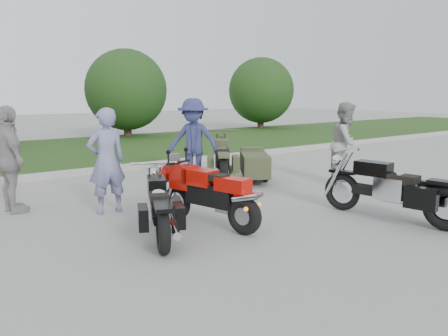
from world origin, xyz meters
TOP-DOWN VIEW (x-y plane):
  - ground at (0.00, 0.00)m, footprint 80.00×80.00m
  - curb at (0.00, 6.00)m, footprint 60.00×0.30m
  - grass_strip at (0.00, 10.15)m, footprint 60.00×8.00m
  - tree_mid_right at (4.00, 13.50)m, footprint 3.60×3.60m
  - tree_far_right at (12.00, 13.50)m, footprint 3.60×3.60m
  - sportbike_red at (-0.51, 0.47)m, footprint 0.71×1.91m
  - cruiser_left at (-1.41, 0.46)m, footprint 0.98×2.01m
  - cruiser_right at (2.11, -1.08)m, footprint 0.67×2.43m
  - cruiser_sidecar at (2.06, 2.90)m, footprint 1.99×2.32m
  - person_stripe at (-1.48, 2.21)m, footprint 0.68×0.45m
  - person_grey at (3.89, 1.35)m, footprint 1.12×1.02m
  - person_denim at (1.17, 3.58)m, footprint 1.38×1.42m
  - person_back at (-2.81, 3.22)m, footprint 0.58×1.14m

SIDE VIEW (x-z plane):
  - ground at x=0.00m, z-range 0.00..0.00m
  - grass_strip at x=0.00m, z-range 0.00..0.14m
  - curb at x=0.00m, z-range 0.00..0.15m
  - cruiser_left at x=-1.41m, z-range 0.01..0.83m
  - cruiser_sidecar at x=2.06m, z-range -0.03..0.93m
  - cruiser_right at x=2.11m, z-range 0.01..0.95m
  - sportbike_red at x=-0.51m, z-range 0.08..1.00m
  - person_stripe at x=-1.48m, z-range 0.00..1.83m
  - person_grey at x=3.89m, z-range 0.00..1.87m
  - person_back at x=-2.81m, z-range 0.00..1.87m
  - person_denim at x=1.17m, z-range 0.00..1.95m
  - tree_mid_right at x=4.00m, z-range 0.19..4.19m
  - tree_far_right at x=12.00m, z-range 0.19..4.19m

